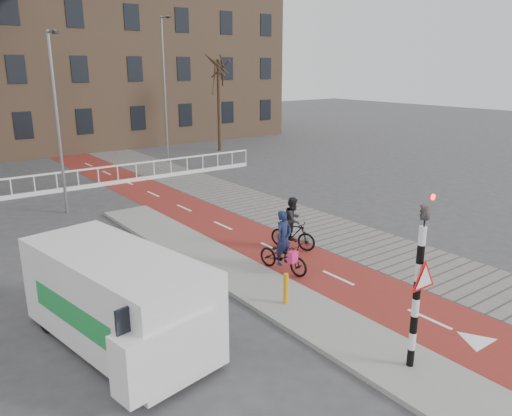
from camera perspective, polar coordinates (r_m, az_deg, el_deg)
ground at (r=12.28m, az=11.19°, el=-12.60°), size 120.00×120.00×0.00m
bike_lane at (r=20.47m, az=-6.86°, el=-0.63°), size 2.50×60.00×0.01m
sidewalk at (r=21.94m, az=-0.52°, el=0.61°), size 3.00×60.00×0.01m
curb_island at (r=14.55m, az=-2.49°, el=-7.32°), size 1.80×16.00×0.12m
traffic_signal at (r=9.88m, az=18.15°, el=-7.62°), size 0.80×0.80×3.68m
bollard at (r=12.47m, az=3.43°, el=-9.19°), size 0.12×0.12×0.79m
cyclist_near at (r=14.52m, az=3.15°, el=-4.99°), size 0.92×1.82×1.83m
cyclist_far at (r=16.29m, az=4.24°, el=-2.25°), size 1.05×1.64×1.74m
van at (r=11.10m, az=-15.57°, el=-9.82°), size 2.73×5.08×2.07m
tree_right at (r=35.46m, az=-4.22°, el=11.55°), size 0.27×0.27×6.23m
streetlight_near at (r=21.22m, az=-21.71°, el=8.74°), size 0.12×0.12×7.11m
streetlight_right at (r=32.26m, az=-10.39°, el=13.08°), size 0.12×0.12×8.68m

